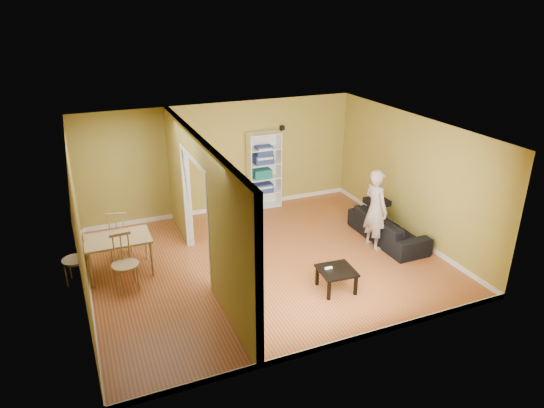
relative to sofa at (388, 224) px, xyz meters
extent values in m
plane|color=#B66532|center=(-2.70, 0.13, -0.38)|extent=(6.50, 6.50, 0.00)
plane|color=white|center=(-2.70, 0.13, 2.22)|extent=(6.50, 6.50, 0.00)
plane|color=#9D9932|center=(-2.70, 2.88, 0.92)|extent=(6.50, 0.00, 6.50)
plane|color=#9D9932|center=(-2.70, -2.62, 0.92)|extent=(6.50, 0.00, 6.50)
plane|color=#9D9932|center=(-5.95, 0.13, 0.92)|extent=(0.00, 5.50, 5.50)
plane|color=#9D9932|center=(0.55, 0.13, 0.92)|extent=(0.00, 5.50, 5.50)
cube|color=black|center=(-1.20, 2.82, 1.52)|extent=(0.10, 0.10, 0.10)
imported|color=black|center=(0.00, 0.00, 0.00)|extent=(1.98, 0.85, 0.75)
imported|color=slate|center=(-0.45, -0.14, 0.61)|extent=(0.76, 0.61, 1.97)
cube|color=white|center=(-2.10, 2.69, 0.55)|extent=(0.02, 0.34, 1.86)
cube|color=white|center=(-1.34, 2.69, 0.55)|extent=(0.02, 0.34, 1.86)
cube|color=white|center=(-1.72, 2.85, 0.55)|extent=(0.78, 0.02, 1.86)
cube|color=white|center=(-1.72, 2.69, -0.36)|extent=(0.74, 0.34, 0.02)
cube|color=white|center=(-1.72, 2.69, 0.01)|extent=(0.74, 0.34, 0.02)
cube|color=white|center=(-1.72, 2.69, 0.37)|extent=(0.74, 0.34, 0.02)
cube|color=white|center=(-1.72, 2.69, 0.74)|extent=(0.74, 0.34, 0.02)
cube|color=white|center=(-1.72, 2.69, 1.10)|extent=(0.74, 0.34, 0.02)
cube|color=white|center=(-1.72, 2.69, 1.46)|extent=(0.74, 0.34, 0.02)
cube|color=navy|center=(-1.74, 2.69, 0.13)|extent=(0.42, 0.27, 0.22)
cube|color=#0F5E55|center=(-1.78, 2.69, 0.49)|extent=(0.43, 0.28, 0.22)
cube|color=navy|center=(-1.75, 2.69, 0.86)|extent=(0.44, 0.29, 0.23)
cube|color=navy|center=(-1.73, 2.69, 1.05)|extent=(0.39, 0.25, 0.20)
cube|color=black|center=(-1.95, -1.27, 0.00)|extent=(0.60, 0.60, 0.04)
cube|color=black|center=(-2.20, -1.52, -0.20)|extent=(0.05, 0.05, 0.36)
cube|color=black|center=(-1.70, -1.52, -0.20)|extent=(0.05, 0.05, 0.36)
cube|color=black|center=(-2.20, -1.02, -0.20)|extent=(0.05, 0.05, 0.36)
cube|color=black|center=(-1.70, -1.02, -0.20)|extent=(0.05, 0.05, 0.36)
cube|color=white|center=(-2.07, -1.19, 0.04)|extent=(0.14, 0.04, 0.03)
cube|color=tan|center=(-5.36, 0.77, 0.33)|extent=(1.16, 0.77, 0.04)
cylinder|color=tan|center=(-5.89, 0.43, -0.03)|extent=(0.05, 0.05, 0.68)
cylinder|color=tan|center=(-4.83, 0.43, -0.03)|extent=(0.05, 0.05, 0.68)
cylinder|color=tan|center=(-5.89, 1.11, -0.03)|extent=(0.05, 0.05, 0.68)
cylinder|color=tan|center=(-4.83, 1.11, -0.03)|extent=(0.05, 0.05, 0.68)
camera|label=1|loc=(-5.78, -7.56, 4.29)|focal=32.00mm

